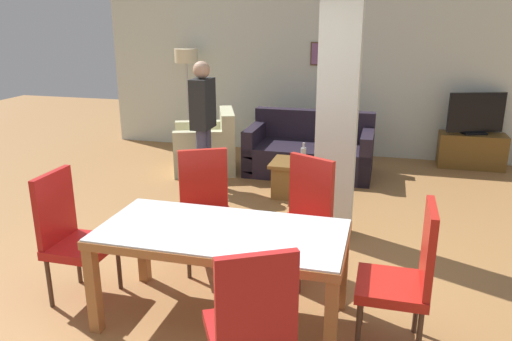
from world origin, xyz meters
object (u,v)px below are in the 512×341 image
dining_chair_head_left (71,232)px  standing_person (203,117)px  armchair (208,150)px  floor_lamp (186,65)px  dining_chair_head_right (406,273)px  tv_stand (471,151)px  coffee_table (297,178)px  dining_chair_far_right (302,214)px  dining_chair_far_left (206,204)px  tv_screen (476,114)px  dining_table (222,248)px  sofa (310,153)px  bottle (303,153)px  dining_chair_near_right (252,323)px

dining_chair_head_left → standing_person: (0.05, 2.80, 0.38)m
armchair → floor_lamp: floor_lamp is taller
dining_chair_head_right → tv_stand: size_ratio=1.11×
coffee_table → standing_person: (-1.24, 0.02, 0.72)m
floor_lamp → dining_chair_far_right: bearing=-55.6°
dining_chair_far_left → tv_screen: tv_screen is taller
dining_table → dining_chair_head_left: (-1.24, 0.00, -0.02)m
sofa → dining_chair_far_left: bearing=80.7°
dining_chair_head_right → sofa: 3.99m
bottle → floor_lamp: 2.96m
dining_chair_near_right → sofa: (-0.39, 4.59, -0.27)m
coffee_table → dining_chair_head_left: bearing=-114.9°
dining_chair_far_right → dining_chair_far_left: size_ratio=1.00×
dining_chair_far_right → sofa: size_ratio=0.59×
standing_person → bottle: bearing=94.3°
dining_chair_head_right → tv_stand: (1.06, 4.66, -0.30)m
sofa → tv_stand: (2.28, 0.87, -0.03)m
dining_chair_near_right → coffee_table: size_ratio=1.59×
armchair → tv_stand: armchair is taller
dining_chair_far_right → floor_lamp: size_ratio=0.62×
dining_chair_far_right → floor_lamp: floor_lamp is taller
dining_table → coffee_table: dining_table is taller
tv_stand → tv_screen: 0.55m
dining_table → dining_chair_near_right: dining_chair_near_right is taller
armchair → sofa: bearing=-100.5°
dining_chair_far_right → floor_lamp: 4.64m
dining_table → armchair: 3.81m
sofa → standing_person: 1.71m
dining_chair_head_right → dining_chair_near_right: same height
coffee_table → tv_screen: tv_screen is taller
bottle → tv_stand: bearing=38.8°
dining_chair_head_right → dining_table: bearing=90.0°
dining_chair_far_left → coffee_table: size_ratio=1.59×
dining_chair_far_left → bottle: 2.11m
armchair → tv_screen: (3.74, 1.14, 0.50)m
dining_table → coffee_table: bearing=88.9°
dining_chair_near_right → armchair: (-1.85, 4.32, -0.26)m
dining_table → tv_stand: (2.33, 4.66, -0.33)m
standing_person → armchair: bearing=-162.1°
dining_chair_head_right → dining_chair_far_left: same height
dining_chair_far_left → standing_person: standing_person is taller
dining_chair_far_left → floor_lamp: (-1.70, 3.77, 0.85)m
sofa → tv_screen: tv_screen is taller
dining_chair_head_left → bottle: (1.34, 2.88, -0.03)m
dining_chair_far_left → armchair: bearing=-97.7°
dining_chair_far_left → sofa: dining_chair_far_left is taller
bottle → dining_chair_head_right: bearing=-67.9°
dining_table → tv_screen: (2.33, 4.66, 0.22)m
tv_stand → tv_screen: tv_screen is taller
tv_screen → dining_chair_far_right: bearing=44.6°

